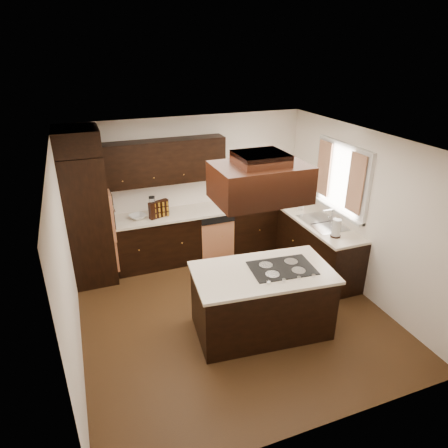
{
  "coord_description": "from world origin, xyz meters",
  "views": [
    {
      "loc": [
        -1.81,
        -4.44,
        3.6
      ],
      "look_at": [
        0.1,
        0.6,
        1.15
      ],
      "focal_mm": 32.0,
      "sensor_mm": 36.0,
      "label": 1
    }
  ],
  "objects_px": {
    "island": "(262,302)",
    "range_hood": "(260,182)",
    "oven_column": "(88,219)",
    "spice_rack": "(159,209)"
  },
  "relations": [
    {
      "from": "range_hood",
      "to": "oven_column",
      "type": "bearing_deg",
      "value": 129.74
    },
    {
      "from": "oven_column",
      "to": "spice_rack",
      "type": "distance_m",
      "value": 1.13
    },
    {
      "from": "island",
      "to": "range_hood",
      "type": "height_order",
      "value": "range_hood"
    },
    {
      "from": "oven_column",
      "to": "range_hood",
      "type": "xyz_separation_m",
      "value": [
        1.88,
        -2.25,
        1.1
      ]
    },
    {
      "from": "range_hood",
      "to": "spice_rack",
      "type": "relative_size",
      "value": 3.02
    },
    {
      "from": "oven_column",
      "to": "range_hood",
      "type": "bearing_deg",
      "value": -50.26
    },
    {
      "from": "oven_column",
      "to": "spice_rack",
      "type": "xyz_separation_m",
      "value": [
        1.13,
        0.02,
        0.0
      ]
    },
    {
      "from": "island",
      "to": "oven_column",
      "type": "bearing_deg",
      "value": 138.15
    },
    {
      "from": "oven_column",
      "to": "island",
      "type": "bearing_deg",
      "value": -47.44
    },
    {
      "from": "island",
      "to": "range_hood",
      "type": "distance_m",
      "value": 1.73
    }
  ]
}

